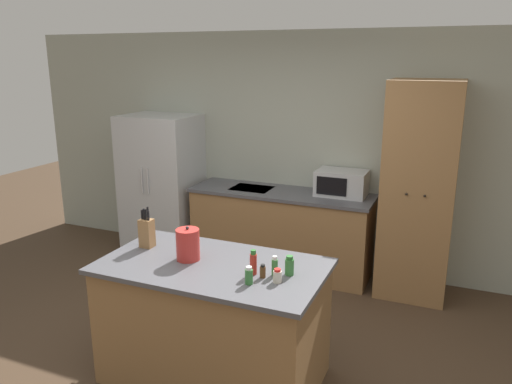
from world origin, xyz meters
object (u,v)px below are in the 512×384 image
object	(u,v)px
kettle	(188,244)
microwave	(342,183)
refrigerator	(162,185)
knife_block	(147,232)
spice_bottle_orange_cap	(263,271)
spice_bottle_tall_dark	(253,263)
pantry_cabinet	(419,191)
spice_bottle_short_red	(277,276)
spice_bottle_pale_salt	(289,266)
spice_bottle_amber_oil	(249,276)
spice_bottle_green_herb	(275,266)

from	to	relation	value
kettle	microwave	bearing A→B (deg)	73.90
refrigerator	knife_block	size ratio (longest dim) A/B	5.20
spice_bottle_orange_cap	knife_block	bearing A→B (deg)	170.68
spice_bottle_tall_dark	spice_bottle_orange_cap	bearing A→B (deg)	-17.79
kettle	pantry_cabinet	bearing A→B (deg)	55.32
knife_block	spice_bottle_short_red	xyz separation A→B (m)	(1.14, -0.20, -0.07)
spice_bottle_pale_salt	kettle	size ratio (longest dim) A/B	0.54
pantry_cabinet	spice_bottle_tall_dark	distance (m)	2.24
refrigerator	spice_bottle_pale_salt	world-z (taller)	refrigerator
spice_bottle_amber_oil	pantry_cabinet	bearing A→B (deg)	69.49
spice_bottle_amber_oil	spice_bottle_tall_dark	bearing A→B (deg)	102.47
pantry_cabinet	kettle	xyz separation A→B (m)	(-1.39, -2.01, -0.04)
microwave	knife_block	world-z (taller)	knife_block
spice_bottle_short_red	kettle	world-z (taller)	kettle
knife_block	spice_bottle_orange_cap	bearing A→B (deg)	-9.32
spice_bottle_orange_cap	refrigerator	bearing A→B (deg)	136.03
spice_bottle_short_red	microwave	bearing A→B (deg)	92.95
pantry_cabinet	spice_bottle_short_red	bearing A→B (deg)	-107.47
spice_bottle_amber_oil	spice_bottle_orange_cap	distance (m)	0.13
spice_bottle_amber_oil	spice_bottle_pale_salt	size ratio (longest dim) A/B	0.89
refrigerator	spice_bottle_pale_salt	distance (m)	3.01
refrigerator	spice_bottle_green_herb	bearing A→B (deg)	-42.29
spice_bottle_tall_dark	spice_bottle_pale_salt	xyz separation A→B (m)	(0.23, 0.08, -0.02)
knife_block	kettle	distance (m)	0.43
refrigerator	knife_block	xyz separation A→B (m)	(1.11, -1.89, 0.19)
microwave	spice_bottle_tall_dark	world-z (taller)	microwave
spice_bottle_pale_salt	spice_bottle_amber_oil	bearing A→B (deg)	-129.72
spice_bottle_pale_salt	refrigerator	bearing A→B (deg)	139.50
refrigerator	pantry_cabinet	world-z (taller)	pantry_cabinet
refrigerator	microwave	xyz separation A→B (m)	(2.14, 0.13, 0.21)
spice_bottle_tall_dark	spice_bottle_green_herb	bearing A→B (deg)	14.67
knife_block	spice_bottle_pale_salt	size ratio (longest dim) A/B	2.38
pantry_cabinet	spice_bottle_green_herb	xyz separation A→B (m)	(-0.72, -2.03, -0.09)
kettle	spice_bottle_amber_oil	bearing A→B (deg)	-19.48
spice_bottle_short_red	knife_block	bearing A→B (deg)	170.04
refrigerator	microwave	bearing A→B (deg)	3.53
spice_bottle_tall_dark	kettle	size ratio (longest dim) A/B	0.68
spice_bottle_green_herb	spice_bottle_pale_salt	world-z (taller)	spice_bottle_green_herb
spice_bottle_amber_oil	kettle	distance (m)	0.60
pantry_cabinet	spice_bottle_pale_salt	size ratio (longest dim) A/B	15.71
kettle	spice_bottle_orange_cap	bearing A→B (deg)	-7.04
spice_bottle_pale_salt	spice_bottle_green_herb	bearing A→B (deg)	-151.62
spice_bottle_amber_oil	spice_bottle_pale_salt	bearing A→B (deg)	50.28
spice_bottle_tall_dark	spice_bottle_amber_oil	distance (m)	0.16
pantry_cabinet	spice_bottle_green_herb	bearing A→B (deg)	-109.59
pantry_cabinet	kettle	size ratio (longest dim) A/B	8.42
spice_bottle_orange_cap	microwave	bearing A→B (deg)	89.98
knife_block	spice_bottle_short_red	world-z (taller)	knife_block
refrigerator	kettle	bearing A→B (deg)	-52.45
knife_block	kettle	bearing A→B (deg)	-12.59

